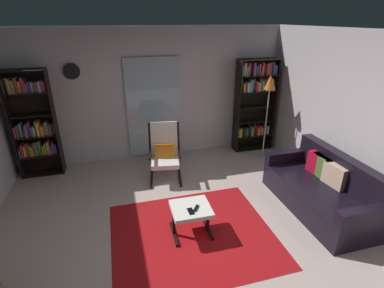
# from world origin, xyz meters

# --- Properties ---
(ground_plane) EXTENTS (7.02, 7.02, 0.00)m
(ground_plane) POSITION_xyz_m (0.00, 0.00, 0.00)
(ground_plane) COLOR #BEA69D
(wall_back) EXTENTS (5.60, 0.06, 2.60)m
(wall_back) POSITION_xyz_m (0.00, 2.90, 1.30)
(wall_back) COLOR silver
(wall_back) RESTS_ON ground
(wall_right) EXTENTS (0.06, 6.00, 2.60)m
(wall_right) POSITION_xyz_m (2.70, 0.00, 1.30)
(wall_right) COLOR silver
(wall_right) RESTS_ON ground
(glass_door_panel) EXTENTS (1.10, 0.01, 2.00)m
(glass_door_panel) POSITION_xyz_m (0.00, 2.83, 1.05)
(glass_door_panel) COLOR silver
(area_rug) EXTENTS (2.17, 1.90, 0.01)m
(area_rug) POSITION_xyz_m (0.07, 0.19, 0.00)
(area_rug) COLOR #A41116
(area_rug) RESTS_ON ground
(bookshelf_near_tv) EXTENTS (0.72, 0.30, 1.95)m
(bookshelf_near_tv) POSITION_xyz_m (-2.20, 2.62, 1.01)
(bookshelf_near_tv) COLOR black
(bookshelf_near_tv) RESTS_ON ground
(bookshelf_near_sofa) EXTENTS (0.85, 0.30, 1.97)m
(bookshelf_near_sofa) POSITION_xyz_m (2.13, 2.63, 1.12)
(bookshelf_near_sofa) COLOR black
(bookshelf_near_sofa) RESTS_ON ground
(leather_sofa) EXTENTS (0.86, 1.85, 0.86)m
(leather_sofa) POSITION_xyz_m (2.16, 0.27, 0.31)
(leather_sofa) COLOR black
(leather_sofa) RESTS_ON ground
(lounge_armchair) EXTENTS (0.66, 0.73, 1.02)m
(lounge_armchair) POSITION_xyz_m (0.01, 1.86, 0.53)
(lounge_armchair) COLOR black
(lounge_armchair) RESTS_ON ground
(ottoman) EXTENTS (0.53, 0.49, 0.42)m
(ottoman) POSITION_xyz_m (0.06, 0.24, 0.35)
(ottoman) COLOR white
(ottoman) RESTS_ON ground
(tv_remote) EXTENTS (0.11, 0.14, 0.02)m
(tv_remote) POSITION_xyz_m (0.12, 0.19, 0.43)
(tv_remote) COLOR black
(tv_remote) RESTS_ON ottoman
(cell_phone) EXTENTS (0.07, 0.14, 0.01)m
(cell_phone) POSITION_xyz_m (0.03, 0.15, 0.42)
(cell_phone) COLOR black
(cell_phone) RESTS_ON ottoman
(floor_lamp_by_shelf) EXTENTS (0.22, 0.22, 1.74)m
(floor_lamp_by_shelf) POSITION_xyz_m (2.15, 2.12, 1.45)
(floor_lamp_by_shelf) COLOR #A5A5AD
(floor_lamp_by_shelf) RESTS_ON ground
(wall_clock) EXTENTS (0.29, 0.03, 0.29)m
(wall_clock) POSITION_xyz_m (-1.45, 2.82, 1.85)
(wall_clock) COLOR silver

